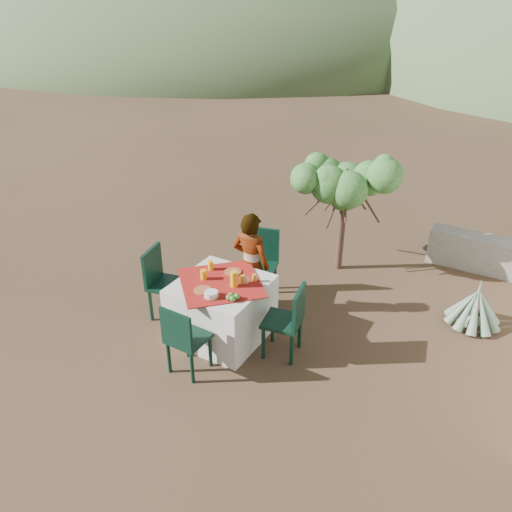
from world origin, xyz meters
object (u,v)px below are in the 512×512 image
(person, at_px, (251,265))
(shrub_tree, at_px, (349,189))
(chair_far, at_px, (261,260))
(table, at_px, (222,309))
(juice_pitcher, at_px, (234,279))
(chair_left, at_px, (162,280))
(chair_right, at_px, (289,319))
(chair_near, at_px, (184,338))
(agave, at_px, (475,308))

(person, xyz_separation_m, shrub_tree, (0.62, 1.74, 0.58))
(chair_far, bearing_deg, table, -101.20)
(shrub_tree, bearing_deg, juice_pitcher, -101.52)
(person, bearing_deg, juice_pitcher, 102.45)
(chair_far, height_order, chair_left, chair_far)
(chair_right, distance_m, person, 1.03)
(chair_near, distance_m, shrub_tree, 3.33)
(chair_near, distance_m, person, 1.45)
(table, height_order, chair_right, chair_right)
(chair_left, distance_m, chair_right, 1.79)
(chair_near, relative_size, juice_pitcher, 4.51)
(chair_right, distance_m, agave, 2.50)
(person, bearing_deg, chair_far, -76.76)
(table, xyz_separation_m, chair_far, (-0.05, 1.05, 0.17))
(table, relative_size, chair_near, 1.48)
(chair_left, bearing_deg, person, -68.28)
(shrub_tree, bearing_deg, table, -105.66)
(chair_left, distance_m, agave, 4.02)
(chair_far, xyz_separation_m, chair_near, (0.09, -1.85, -0.06))
(chair_near, xyz_separation_m, chair_left, (-0.95, 0.79, 0.04))
(chair_right, xyz_separation_m, juice_pitcher, (-0.70, -0.06, 0.35))
(chair_near, height_order, agave, chair_near)
(chair_right, bearing_deg, agave, 124.04)
(person, bearing_deg, agave, -155.96)
(chair_right, relative_size, shrub_tree, 0.56)
(table, distance_m, chair_far, 1.06)
(agave, bearing_deg, shrub_tree, 163.91)
(shrub_tree, bearing_deg, agave, -16.09)
(table, distance_m, agave, 3.22)
(chair_left, xyz_separation_m, shrub_tree, (1.58, 2.39, 0.76))
(chair_right, bearing_deg, shrub_tree, 175.27)
(chair_right, relative_size, juice_pitcher, 4.68)
(chair_left, height_order, chair_right, chair_left)
(chair_far, xyz_separation_m, person, (0.10, -0.42, 0.16))
(table, distance_m, juice_pitcher, 0.51)
(person, height_order, agave, person)
(chair_far, relative_size, juice_pitcher, 5.05)
(chair_far, xyz_separation_m, chair_left, (-0.86, -1.06, -0.02))
(juice_pitcher, bearing_deg, chair_right, 4.90)
(person, height_order, juice_pitcher, person)
(chair_right, bearing_deg, juice_pitcher, -95.15)
(person, bearing_deg, shrub_tree, -109.52)
(chair_left, xyz_separation_m, chair_right, (1.79, 0.08, -0.02))
(table, relative_size, juice_pitcher, 6.67)
(chair_left, bearing_deg, table, -101.33)
(chair_near, height_order, chair_left, chair_left)
(chair_far, xyz_separation_m, juice_pitcher, (0.23, -1.04, 0.31))
(table, distance_m, chair_right, 0.89)
(chair_far, height_order, person, person)
(table, relative_size, chair_left, 1.36)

